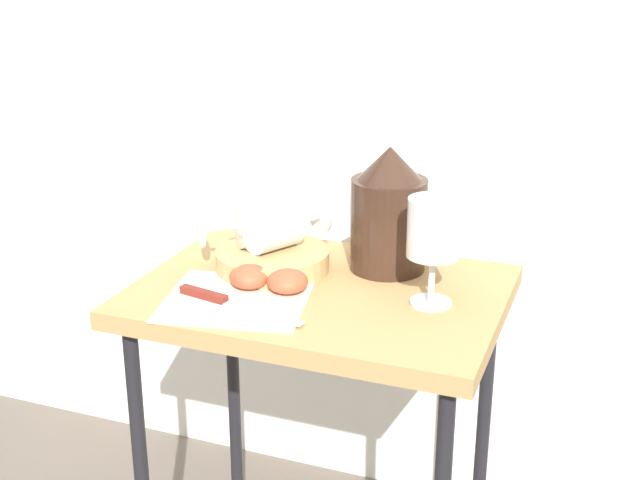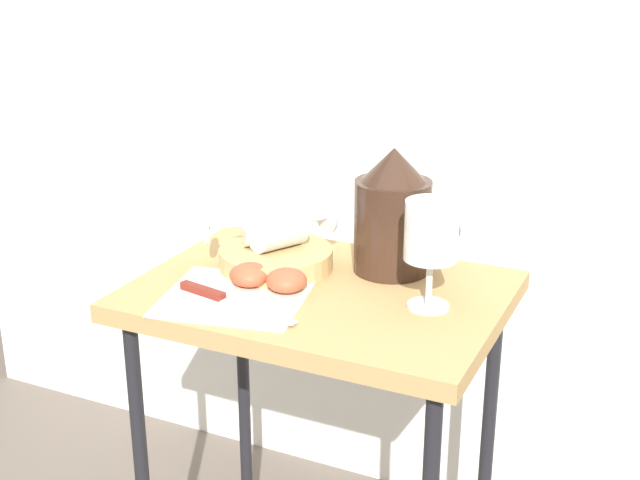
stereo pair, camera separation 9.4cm
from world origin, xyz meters
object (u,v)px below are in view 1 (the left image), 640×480
wine_glass_tipped_far (262,224)px  knife (222,300)px  basket_tray (272,260)px  wine_glass_upright (434,234)px  table (320,328)px  apple_half_left (250,277)px  pitcher (389,220)px  apple_half_right (288,281)px  wine_glass_tipped_near (275,228)px

wine_glass_tipped_far → knife: bearing=-86.4°
basket_tray → wine_glass_upright: bearing=-8.7°
table → apple_half_left: bearing=-154.9°
wine_glass_tipped_far → apple_half_left: bearing=-77.0°
basket_tray → knife: bearing=-94.7°
table → pitcher: bearing=56.6°
wine_glass_tipped_far → apple_half_right: (0.09, -0.10, -0.05)m
basket_tray → wine_glass_upright: (0.28, -0.04, 0.10)m
table → knife: 0.18m
wine_glass_tipped_far → knife: 0.19m
apple_half_left → knife: apple_half_left is taller
wine_glass_tipped_far → basket_tray: bearing=-31.6°
table → pitcher: (0.08, 0.12, 0.16)m
wine_glass_tipped_near → wine_glass_tipped_far: bearing=170.8°
pitcher → wine_glass_tipped_far: 0.21m
knife → table: bearing=45.9°
wine_glass_upright → wine_glass_tipped_far: wine_glass_upright is taller
pitcher → apple_half_left: 0.25m
pitcher → wine_glass_tipped_near: (-0.18, -0.06, -0.01)m
basket_tray → knife: 0.16m
basket_tray → wine_glass_upright: size_ratio=1.14×
basket_tray → wine_glass_tipped_near: (0.00, 0.01, 0.05)m
pitcher → apple_half_right: size_ratio=3.26×
table → basket_tray: size_ratio=3.55×
apple_half_left → knife: size_ratio=0.29×
apple_half_left → table: bearing=25.1°
table → knife: (-0.11, -0.12, 0.08)m
wine_glass_upright → wine_glass_tipped_near: size_ratio=1.03×
wine_glass_tipped_near → apple_half_left: bearing=-90.9°
table → wine_glass_tipped_near: size_ratio=4.17×
table → wine_glass_tipped_far: wine_glass_tipped_far is taller
pitcher → knife: size_ratio=0.94×
table → wine_glass_upright: size_ratio=4.03×
pitcher → wine_glass_tipped_near: bearing=-159.9°
pitcher → wine_glass_tipped_far: bearing=-163.4°
pitcher → knife: pitcher is taller
knife → apple_half_right: bearing=44.2°
wine_glass_upright → apple_half_right: wine_glass_upright is taller
table → apple_half_right: (-0.04, -0.04, 0.09)m
wine_glass_upright → apple_half_left: 0.30m
table → wine_glass_upright: wine_glass_upright is taller
wine_glass_upright → pitcher: bearing=131.1°
pitcher → wine_glass_upright: size_ratio=1.25×
basket_tray → knife: basket_tray is taller
wine_glass_upright → apple_half_left: bearing=-170.6°
basket_tray → wine_glass_tipped_near: bearing=81.1°
pitcher → apple_half_left: bearing=-137.3°
pitcher → wine_glass_tipped_far: pitcher is taller
wine_glass_tipped_near → wine_glass_upright: bearing=-10.8°
pitcher → wine_glass_upright: bearing=-48.9°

